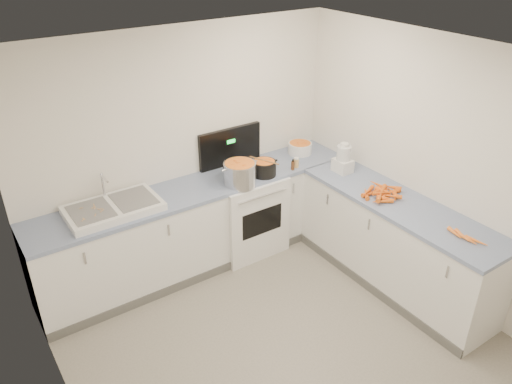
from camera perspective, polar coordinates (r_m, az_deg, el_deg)
floor at (r=4.56m, az=4.92°, el=-18.36°), size 3.50×4.00×0.00m
ceiling at (r=3.23m, az=6.78°, el=13.60°), size 3.50×4.00×0.00m
wall_back at (r=5.24m, az=-8.30°, el=4.92°), size 3.50×0.00×2.50m
wall_left at (r=3.15m, az=-20.66°, el=-14.84°), size 0.00×4.00×2.50m
wall_right at (r=4.93m, az=21.63°, el=1.53°), size 0.00×4.00×2.50m
counter_back at (r=5.37m, az=-6.28°, el=-3.77°), size 3.50×0.62×0.94m
counter_right at (r=5.24m, az=15.58°, el=-5.65°), size 0.62×2.20×0.94m
stove at (r=5.59m, az=-1.26°, el=-2.14°), size 0.76×0.65×1.36m
sink at (r=4.83m, az=-16.00°, el=-1.76°), size 0.86×0.52×0.31m
steel_pot at (r=5.12m, az=-1.86°, el=2.06°), size 0.41×0.41×0.25m
black_pot at (r=5.30m, az=0.94°, el=2.64°), size 0.32×0.32×0.18m
wooden_spoon at (r=5.26m, az=0.95°, el=3.63°), size 0.15×0.34×0.02m
mixing_bowl at (r=5.85m, az=5.04°, el=5.03°), size 0.36×0.36×0.13m
extract_bottle at (r=5.44m, az=4.22°, el=3.02°), size 0.04×0.04×0.10m
spice_jar at (r=5.50m, az=4.62°, el=3.31°), size 0.06×0.06×0.10m
food_processor at (r=5.43m, az=9.93°, el=3.67°), size 0.16×0.20×0.33m
carrot_pile at (r=5.07m, az=14.22°, el=-0.07°), size 0.44×0.42×0.08m
peeled_carrots at (r=4.62m, az=22.82°, el=-4.79°), size 0.13×0.36×0.04m
peelings at (r=4.75m, az=-18.20°, el=-2.08°), size 0.23×0.25×0.01m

